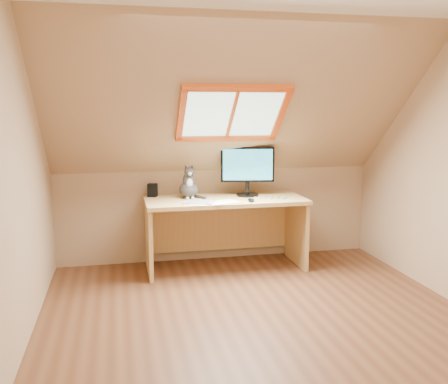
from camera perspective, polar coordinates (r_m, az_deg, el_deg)
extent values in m
plane|color=brown|center=(4.11, 4.24, -14.53)|extent=(3.50, 3.50, 0.00)
cube|color=tan|center=(2.18, 17.65, -3.55)|extent=(3.50, 0.02, 2.40)
cube|color=tan|center=(3.69, -22.62, 1.41)|extent=(0.02, 3.50, 2.40)
cube|color=tan|center=(5.57, -0.76, -2.57)|extent=(3.50, 0.02, 1.00)
cube|color=tan|center=(4.69, 1.11, 9.89)|extent=(3.50, 1.56, 1.41)
cube|color=#B2E0CC|center=(4.77, 0.89, 9.05)|extent=(0.90, 0.53, 0.48)
cube|color=#D76014|center=(4.77, 0.89, 9.05)|extent=(1.02, 0.64, 0.59)
cube|color=#E0B66A|center=(5.17, 0.11, -0.92)|extent=(1.65, 0.72, 0.04)
cube|color=#E0B66A|center=(5.15, -8.58, -5.36)|extent=(0.04, 0.65, 0.71)
cube|color=#E0B66A|center=(5.47, 8.28, -4.46)|extent=(0.04, 0.65, 0.71)
cube|color=#E0B66A|center=(5.57, -0.61, -4.11)|extent=(1.55, 0.03, 0.50)
cylinder|color=black|center=(5.31, 2.68, -0.32)|extent=(0.24, 0.24, 0.02)
cylinder|color=black|center=(5.30, 2.69, 0.49)|extent=(0.04, 0.04, 0.13)
cube|color=black|center=(5.26, 2.71, 3.17)|extent=(0.56, 0.14, 0.37)
cube|color=blue|center=(5.23, 2.73, 3.14)|extent=(0.51, 0.10, 0.33)
ellipsoid|color=#3D3836|center=(5.19, -4.07, 0.24)|extent=(0.20, 0.24, 0.17)
ellipsoid|color=#3D3836|center=(5.16, -4.06, 1.27)|extent=(0.13, 0.13, 0.18)
ellipsoid|color=silver|center=(5.11, -3.95, 0.98)|extent=(0.06, 0.04, 0.10)
ellipsoid|color=#3D3836|center=(5.11, -3.99, 2.33)|extent=(0.10, 0.09, 0.09)
sphere|color=silver|center=(5.07, -3.91, 2.10)|extent=(0.04, 0.04, 0.04)
cone|color=#3D3836|center=(5.11, -4.38, 2.86)|extent=(0.05, 0.05, 0.06)
cone|color=#3D3836|center=(5.12, -3.69, 2.88)|extent=(0.05, 0.05, 0.06)
cube|color=black|center=(5.30, -8.18, 0.21)|extent=(0.12, 0.12, 0.14)
cube|color=#B2B2B7|center=(4.92, -2.86, -1.16)|extent=(0.35, 0.31, 0.01)
ellipsoid|color=black|center=(4.98, 3.12, -0.92)|extent=(0.07, 0.11, 0.03)
cube|color=white|center=(4.89, -1.06, -1.29)|extent=(0.33, 0.27, 0.00)
cube|color=white|center=(4.89, -1.06, -1.28)|extent=(0.32, 0.24, 0.00)
cube|color=white|center=(4.89, -1.06, -1.26)|extent=(0.35, 0.30, 0.00)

